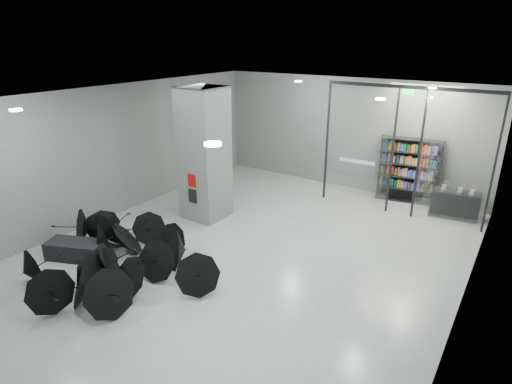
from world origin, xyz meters
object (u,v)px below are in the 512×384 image
Objects in this scene: shop_counter at (454,204)px; umbrella_cluster at (119,262)px; bench at (76,250)px; bookshelf at (409,171)px; column at (204,154)px.

umbrella_cluster is (-6.02, -8.01, -0.12)m from shop_counter.
bench is 0.27× the size of umbrella_cluster.
bookshelf is at bearing 62.85° from umbrella_cluster.
column reaches higher than umbrella_cluster.
shop_counter is (6.49, 4.20, -1.58)m from column.
column is at bearing -154.13° from shop_counter.
column reaches higher than bench.
shop_counter is (7.49, 8.14, 0.19)m from bench.
bench is 11.07m from shop_counter.
bookshelf is at bearing 33.32° from bench.
bench is 10.53m from bookshelf.
bookshelf is 0.40× the size of umbrella_cluster.
bookshelf is at bearing 154.19° from shop_counter.
shop_counter is 0.26× the size of umbrella_cluster.
umbrella_cluster is at bearing -82.88° from column.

